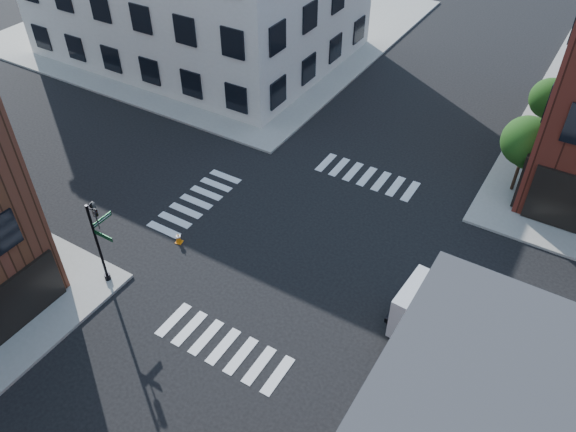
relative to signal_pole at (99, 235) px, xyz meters
The scene contains 7 objects.
ground 9.90m from the signal_pole, 44.81° to the left, with size 120.00×120.00×0.00m, color black.
sidewalk_nw 31.27m from the signal_pole, 117.29° to the left, with size 30.00×30.00×0.15m, color gray.
tree_near 21.94m from the signal_pole, 49.38° to the left, with size 2.69×2.69×4.49m.
tree_far 26.78m from the signal_pole, 57.77° to the left, with size 2.43×2.43×4.07m.
signal_pole is the anchor object (origin of this frame).
box_truck 17.36m from the signal_pole, 14.24° to the left, with size 8.63×3.12×3.84m.
traffic_cone 4.58m from the signal_pole, 74.41° to the left, with size 0.39×0.39×0.62m.
Camera 1 is at (9.76, -17.79, 19.41)m, focal length 35.00 mm.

